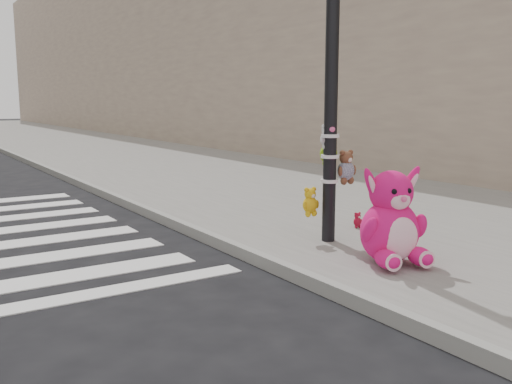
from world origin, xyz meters
TOP-DOWN VIEW (x-y plane):
  - ground at (0.00, 0.00)m, footprint 120.00×120.00m
  - sidewalk_near at (5.00, 10.00)m, footprint 7.00×80.00m
  - curb_edge at (1.55, 10.00)m, footprint 0.12×80.00m
  - bld_near at (10.50, 20.00)m, footprint 5.00×60.00m
  - signal_pole at (2.62, 1.81)m, footprint 0.69×0.49m
  - pink_bunny at (2.52, 0.68)m, footprint 0.82×0.91m
  - red_teddy at (3.40, 2.14)m, footprint 0.16×0.11m

SIDE VIEW (x-z plane):
  - ground at x=0.00m, z-range 0.00..0.00m
  - sidewalk_near at x=5.00m, z-range 0.00..0.14m
  - curb_edge at x=1.55m, z-range -0.01..0.15m
  - red_teddy at x=3.40m, z-range 0.14..0.36m
  - pink_bunny at x=2.52m, z-range 0.04..1.10m
  - signal_pole at x=2.62m, z-range -0.22..3.78m
  - bld_near at x=10.50m, z-range 0.00..10.00m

